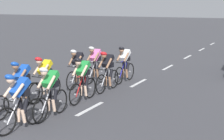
% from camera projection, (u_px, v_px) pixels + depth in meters
% --- Properties ---
extents(lane_markings_centre, '(0.14, 29.60, 0.01)m').
position_uv_depth(lane_markings_centre, '(155.00, 74.00, 16.07)').
color(lane_markings_centre, white).
rests_on(lane_markings_centre, ground).
extents(cyclist_second, '(0.45, 1.72, 1.56)m').
position_uv_depth(cyclist_second, '(19.00, 101.00, 8.84)').
color(cyclist_second, black).
rests_on(cyclist_second, ground).
extents(cyclist_third, '(0.42, 1.72, 1.56)m').
position_uv_depth(cyclist_third, '(22.00, 84.00, 10.69)').
color(cyclist_third, black).
rests_on(cyclist_third, ground).
extents(cyclist_fourth, '(0.42, 1.72, 1.56)m').
position_uv_depth(cyclist_fourth, '(50.00, 91.00, 9.78)').
color(cyclist_fourth, black).
rests_on(cyclist_fourth, ground).
extents(cyclist_fifth, '(0.42, 1.72, 1.56)m').
position_uv_depth(cyclist_fifth, '(44.00, 78.00, 11.59)').
color(cyclist_fifth, black).
rests_on(cyclist_fifth, ground).
extents(cyclist_sixth, '(0.42, 1.72, 1.56)m').
position_uv_depth(cyclist_sixth, '(83.00, 79.00, 11.43)').
color(cyclist_sixth, black).
rests_on(cyclist_sixth, ground).
extents(cyclist_seventh, '(0.43, 1.72, 1.56)m').
position_uv_depth(cyclist_seventh, '(77.00, 68.00, 13.41)').
color(cyclist_seventh, black).
rests_on(cyclist_seventh, ground).
extents(cyclist_eighth, '(0.42, 1.72, 1.56)m').
position_uv_depth(cyclist_eighth, '(107.00, 70.00, 12.85)').
color(cyclist_eighth, black).
rests_on(cyclist_eighth, ground).
extents(cyclist_ninth, '(0.43, 1.72, 1.56)m').
position_uv_depth(cyclist_ninth, '(95.00, 64.00, 14.35)').
color(cyclist_ninth, black).
rests_on(cyclist_ninth, ground).
extents(cyclist_tenth, '(0.43, 1.72, 1.56)m').
position_uv_depth(cyclist_tenth, '(125.00, 64.00, 14.32)').
color(cyclist_tenth, black).
rests_on(cyclist_tenth, ground).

